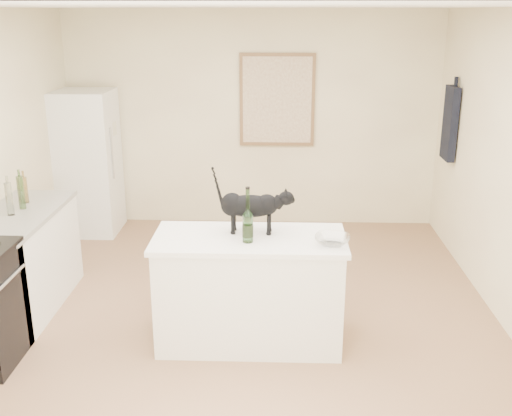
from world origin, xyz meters
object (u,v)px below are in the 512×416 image
at_px(black_cat, 250,209).
at_px(glass_bowl, 332,240).
at_px(fridge, 87,163).
at_px(wine_bottle, 248,218).

bearing_deg(black_cat, glass_bowl, -17.80).
xyz_separation_m(black_cat, glass_bowl, (0.63, -0.23, -0.16)).
distance_m(fridge, wine_bottle, 3.36).
bearing_deg(wine_bottle, black_cat, 87.86).
xyz_separation_m(black_cat, wine_bottle, (-0.01, -0.20, -0.01)).
bearing_deg(black_cat, fridge, 132.31).
bearing_deg(glass_bowl, fridge, 134.97).
relative_size(black_cat, wine_bottle, 1.48).
height_order(black_cat, glass_bowl, black_cat).
bearing_deg(wine_bottle, glass_bowl, -2.40).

